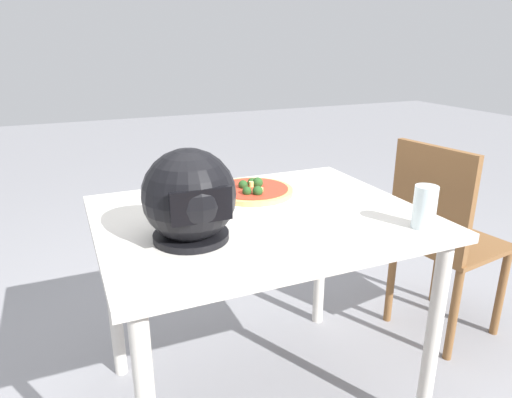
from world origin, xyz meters
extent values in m
plane|color=gray|center=(0.00, 0.00, 0.00)|extent=(14.00, 14.00, 0.00)
cube|color=beige|center=(0.00, 0.00, 0.74)|extent=(1.05, 0.83, 0.03)
cylinder|color=beige|center=(-0.47, -0.36, 0.36)|extent=(0.05, 0.05, 0.73)
cylinder|color=beige|center=(0.47, -0.36, 0.36)|extent=(0.05, 0.05, 0.73)
cylinder|color=beige|center=(-0.47, 0.36, 0.36)|extent=(0.05, 0.05, 0.73)
cylinder|color=white|center=(-0.04, -0.17, 0.76)|extent=(0.33, 0.33, 0.01)
cylinder|color=tan|center=(-0.04, -0.17, 0.78)|extent=(0.30, 0.30, 0.02)
cylinder|color=red|center=(-0.04, -0.17, 0.79)|extent=(0.26, 0.26, 0.00)
sphere|color=#234C1E|center=(-0.03, -0.10, 0.80)|extent=(0.04, 0.04, 0.04)
sphere|color=#234C1E|center=(-0.01, -0.19, 0.80)|extent=(0.03, 0.03, 0.03)
sphere|color=#234C1E|center=(0.00, -0.11, 0.80)|extent=(0.03, 0.03, 0.03)
sphere|color=#234C1E|center=(-0.06, -0.20, 0.80)|extent=(0.03, 0.03, 0.03)
sphere|color=#234C1E|center=(-0.07, -0.18, 0.80)|extent=(0.04, 0.04, 0.04)
cylinder|color=#E0D172|center=(-0.03, -0.10, 0.79)|extent=(0.03, 0.03, 0.01)
cylinder|color=#E0D172|center=(-0.05, -0.18, 0.80)|extent=(0.02, 0.02, 0.02)
cylinder|color=#E0D172|center=(-0.05, -0.13, 0.80)|extent=(0.02, 0.02, 0.01)
cylinder|color=#E0D172|center=(-0.06, -0.12, 0.80)|extent=(0.03, 0.03, 0.01)
sphere|color=black|center=(0.27, 0.11, 0.89)|extent=(0.26, 0.26, 0.26)
cylinder|color=black|center=(0.27, 0.11, 0.77)|extent=(0.22, 0.22, 0.02)
cube|color=black|center=(0.27, 0.23, 0.89)|extent=(0.16, 0.02, 0.09)
cylinder|color=silver|center=(-0.41, 0.31, 0.82)|extent=(0.07, 0.07, 0.13)
cube|color=brown|center=(-0.98, -0.08, 0.44)|extent=(0.46, 0.46, 0.02)
cube|color=brown|center=(-0.79, -0.05, 0.68)|extent=(0.09, 0.38, 0.45)
cylinder|color=brown|center=(-1.12, -0.28, 0.21)|extent=(0.04, 0.04, 0.43)
cylinder|color=brown|center=(-1.17, 0.06, 0.21)|extent=(0.04, 0.04, 0.43)
cylinder|color=brown|center=(-0.78, -0.22, 0.21)|extent=(0.04, 0.04, 0.43)
cylinder|color=brown|center=(-0.83, 0.11, 0.21)|extent=(0.04, 0.04, 0.43)
camera|label=1|loc=(0.58, 1.30, 1.30)|focal=32.31mm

